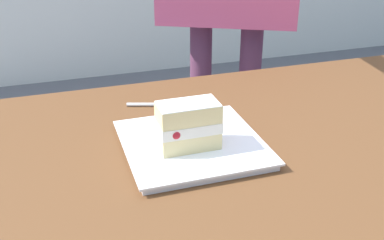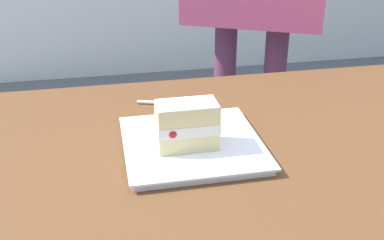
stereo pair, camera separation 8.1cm
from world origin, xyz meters
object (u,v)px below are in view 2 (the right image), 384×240
(dessert_plate, at_px, (192,145))
(cake_slice, at_px, (187,125))
(patio_table, at_px, (256,220))
(dessert_fork, at_px, (182,104))

(dessert_plate, height_order, cake_slice, cake_slice)
(patio_table, bearing_deg, cake_slice, 142.98)
(patio_table, xyz_separation_m, dessert_plate, (-0.09, 0.10, 0.11))
(dessert_fork, bearing_deg, dessert_plate, -94.71)
(patio_table, relative_size, dessert_plate, 5.45)
(dessert_fork, bearing_deg, patio_table, -74.72)
(patio_table, height_order, dessert_plate, dessert_plate)
(cake_slice, height_order, dessert_fork, cake_slice)
(dessert_plate, distance_m, cake_slice, 0.05)
(dessert_plate, xyz_separation_m, dessert_fork, (0.02, 0.19, -0.00))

